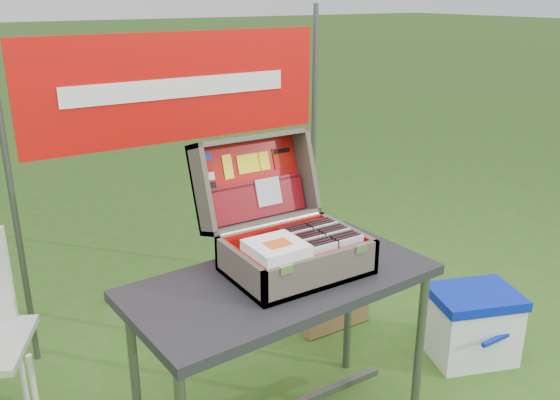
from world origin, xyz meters
TOP-DOWN VIEW (x-y plane):
  - table at (-0.10, -0.03)m, footprint 1.21×0.66m
  - table_top at (-0.10, -0.03)m, footprint 1.21×0.66m
  - table_leg_fr at (0.43, -0.26)m, footprint 0.04×0.04m
  - table_leg_bl at (-0.63, 0.20)m, footprint 0.04×0.04m
  - table_leg_br at (0.43, 0.20)m, footprint 0.04×0.04m
  - suitcase at (-0.02, 0.04)m, footprint 0.51×0.53m
  - suitcase_base_bottom at (-0.02, -0.02)m, footprint 0.51×0.37m
  - suitcase_base_wall_front at (-0.02, -0.19)m, footprint 0.51×0.02m
  - suitcase_base_wall_back at (-0.02, 0.15)m, footprint 0.51×0.02m
  - suitcase_base_wall_left at (-0.27, -0.02)m, footprint 0.02×0.37m
  - suitcase_base_wall_right at (0.22, -0.02)m, footprint 0.02×0.37m
  - suitcase_liner_floor at (-0.02, -0.02)m, footprint 0.47×0.33m
  - suitcase_latch_left at (-0.19, -0.20)m, footprint 0.05×0.01m
  - suitcase_latch_right at (0.14, -0.20)m, footprint 0.05×0.01m
  - suitcase_hinge at (-0.02, 0.16)m, footprint 0.46×0.02m
  - suitcase_lid_back at (-0.02, 0.34)m, footprint 0.51×0.13m
  - suitcase_lid_rim_far at (-0.02, 0.34)m, footprint 0.51×0.14m
  - suitcase_lid_rim_near at (-0.02, 0.23)m, footprint 0.51×0.14m
  - suitcase_lid_rim_left at (-0.27, 0.29)m, footprint 0.02×0.24m
  - suitcase_lid_rim_right at (0.22, 0.29)m, footprint 0.02×0.24m
  - suitcase_lid_liner at (-0.02, 0.33)m, footprint 0.47×0.10m
  - suitcase_liner_wall_front at (-0.02, -0.18)m, footprint 0.47×0.01m
  - suitcase_liner_wall_back at (-0.02, 0.14)m, footprint 0.47×0.01m
  - suitcase_liner_wall_left at (-0.26, -0.02)m, footprint 0.01×0.33m
  - suitcase_liner_wall_right at (0.21, -0.02)m, footprint 0.01×0.33m
  - suitcase_lid_pocket at (-0.02, 0.28)m, footprint 0.45×0.07m
  - suitcase_pocket_edge at (-0.02, 0.30)m, footprint 0.44×0.03m
  - suitcase_pocket_cd at (0.03, 0.28)m, footprint 0.11×0.04m
  - lid_sticker_cc_a at (-0.21, 0.36)m, footprint 0.05×0.01m
  - lid_sticker_cc_b at (-0.21, 0.35)m, footprint 0.05×0.01m
  - lid_sticker_cc_c at (-0.21, 0.34)m, footprint 0.05×0.01m
  - lid_sticker_cc_d at (-0.21, 0.33)m, footprint 0.05×0.01m
  - lid_card_neon_tall at (-0.12, 0.34)m, footprint 0.04×0.03m
  - lid_card_neon_main at (-0.02, 0.34)m, footprint 0.10×0.03m
  - lid_card_neon_small at (0.05, 0.34)m, footprint 0.05×0.03m
  - lid_sticker_band at (0.14, 0.34)m, footprint 0.09×0.03m
  - lid_sticker_band_bar at (0.14, 0.35)m, footprint 0.08×0.01m
  - cd_left_0 at (0.01, -0.16)m, footprint 0.11×0.01m
  - cd_left_1 at (0.01, -0.14)m, footprint 0.11×0.01m
  - cd_left_2 at (0.01, -0.12)m, footprint 0.11×0.01m
  - cd_left_3 at (0.01, -0.10)m, footprint 0.11×0.01m
  - cd_left_4 at (0.01, -0.08)m, footprint 0.11×0.01m
  - cd_left_5 at (0.01, -0.06)m, footprint 0.11×0.01m
  - cd_left_6 at (0.01, -0.04)m, footprint 0.11×0.01m
  - cd_left_7 at (0.01, -0.02)m, footprint 0.11×0.01m
  - cd_left_8 at (0.01, 0.00)m, footprint 0.11×0.01m
  - cd_left_9 at (0.01, 0.02)m, footprint 0.11×0.01m
  - cd_left_10 at (0.01, 0.04)m, footprint 0.11×0.01m
  - cd_left_11 at (0.01, 0.07)m, footprint 0.11×0.01m
  - cd_right_0 at (0.13, -0.16)m, footprint 0.11×0.01m
  - cd_right_1 at (0.13, -0.14)m, footprint 0.11×0.01m
  - cd_right_2 at (0.13, -0.12)m, footprint 0.11×0.01m
  - cd_right_3 at (0.13, -0.10)m, footprint 0.11×0.01m
  - cd_right_4 at (0.13, -0.08)m, footprint 0.11×0.01m
  - cd_right_5 at (0.13, -0.06)m, footprint 0.11×0.01m
  - cd_right_6 at (0.13, -0.04)m, footprint 0.11×0.01m
  - cd_right_7 at (0.13, -0.02)m, footprint 0.11×0.01m
  - cd_right_8 at (0.13, 0.00)m, footprint 0.11×0.01m
  - cd_right_9 at (0.13, 0.02)m, footprint 0.11×0.01m
  - cd_right_10 at (0.13, 0.04)m, footprint 0.11×0.01m
  - cd_right_11 at (0.13, 0.07)m, footprint 0.11×0.01m
  - songbook_0 at (-0.16, -0.09)m, footprint 0.19×0.19m
  - songbook_1 at (-0.16, -0.09)m, footprint 0.19×0.19m
  - songbook_2 at (-0.16, -0.09)m, footprint 0.19×0.19m
  - songbook_3 at (-0.16, -0.09)m, footprint 0.19×0.19m
  - songbook_4 at (-0.16, -0.09)m, footprint 0.19×0.19m
  - songbook_5 at (-0.16, -0.09)m, footprint 0.19×0.19m
  - songbook_6 at (-0.16, -0.09)m, footprint 0.19×0.19m
  - songbook_7 at (-0.16, -0.09)m, footprint 0.19×0.19m
  - songbook_graphic at (-0.16, -0.10)m, footprint 0.09×0.07m
  - cooler at (1.01, -0.06)m, footprint 0.50×0.44m
  - cooler_body at (1.01, -0.06)m, footprint 0.47×0.42m
  - cooler_lid at (1.01, -0.06)m, footprint 0.50×0.44m
  - cooler_handle at (1.01, -0.23)m, footprint 0.25×0.02m
  - chair_leg_br at (-0.96, 0.75)m, footprint 0.02×0.02m
  - chair_upright_right at (-0.96, 0.77)m, footprint 0.02×0.02m
  - cardboard_box at (0.61, 0.53)m, footprint 0.40×0.12m
  - banner_post_left at (-0.85, 1.10)m, footprint 0.03×0.03m
  - banner_post_right at (0.85, 1.10)m, footprint 0.03×0.03m
  - banner at (0.00, 1.09)m, footprint 1.60×0.02m
  - banner_text at (0.00, 1.08)m, footprint 1.20×0.00m

SIDE VIEW (x-z plane):
  - cooler_body at x=1.01m, z-range 0.00..0.32m
  - cooler at x=1.01m, z-range 0.00..0.37m
  - cooler_handle at x=1.01m, z-range 0.19..0.21m
  - cardboard_box at x=0.61m, z-range 0.00..0.43m
  - chair_leg_br at x=-0.96m, z-range 0.00..0.45m
  - cooler_lid at x=1.01m, z-range 0.32..0.37m
  - table_leg_fr at x=0.43m, z-range 0.00..0.69m
  - table_leg_bl at x=-0.63m, z-range 0.00..0.69m
  - table_leg_br at x=0.43m, z-range 0.00..0.69m
  - table at x=-0.10m, z-range 0.00..0.73m
  - chair_upright_right at x=-0.96m, z-range 0.45..0.87m
  - table_top at x=-0.10m, z-range 0.69..0.73m
  - suitcase_base_bottom at x=-0.02m, z-range 0.73..0.75m
  - suitcase_liner_floor at x=-0.02m, z-range 0.75..0.76m
  - suitcase_base_wall_front at x=-0.02m, z-range 0.73..0.87m
  - suitcase_base_wall_back at x=-0.02m, z-range 0.73..0.87m
  - suitcase_base_wall_left at x=-0.27m, z-range 0.73..0.87m
  - suitcase_base_wall_right at x=0.22m, z-range 0.73..0.87m
  - suitcase_liner_wall_front at x=-0.02m, z-range 0.75..0.87m
  - suitcase_liner_wall_back at x=-0.02m, z-range 0.75..0.87m
  - suitcase_liner_wall_left at x=-0.26m, z-range 0.75..0.87m
  - suitcase_liner_wall_right at x=0.21m, z-range 0.75..0.87m
  - cd_left_0 at x=0.01m, z-range 0.76..0.89m
  - cd_left_1 at x=0.01m, z-range 0.76..0.89m
  - cd_left_2 at x=0.01m, z-range 0.76..0.89m
  - cd_left_3 at x=0.01m, z-range 0.76..0.89m
  - cd_left_4 at x=0.01m, z-range 0.76..0.89m
  - cd_left_5 at x=0.01m, z-range 0.76..0.89m
  - cd_left_6 at x=0.01m, z-range 0.76..0.89m
  - cd_left_7 at x=0.01m, z-range 0.76..0.89m
  - cd_left_8 at x=0.01m, z-range 0.76..0.89m
  - cd_left_9 at x=0.01m, z-range 0.76..0.89m
  - cd_left_10 at x=0.01m, z-range 0.76..0.89m
  - cd_left_11 at x=0.01m, z-range 0.76..0.89m
  - cd_right_0 at x=0.13m, z-range 0.76..0.89m
  - cd_right_1 at x=0.13m, z-range 0.76..0.89m
  - cd_right_2 at x=0.13m, z-range 0.76..0.89m
  - cd_right_3 at x=0.13m, z-range 0.76..0.89m
  - cd_right_4 at x=0.13m, z-range 0.76..0.89m
  - cd_right_5 at x=0.13m, z-range 0.76..0.89m
  - cd_right_6 at x=0.13m, z-range 0.76..0.89m
  - cd_right_7 at x=0.13m, z-range 0.76..0.89m
  - cd_right_8 at x=0.13m, z-range 0.76..0.89m
  - cd_right_9 at x=0.13m, z-range 0.76..0.89m
  - cd_right_10 at x=0.13m, z-range 0.76..0.89m
  - cd_right_11 at x=0.13m, z-range 0.76..0.89m
  - banner_post_left at x=-0.85m, z-range 0.00..1.70m
  - banner_post_right at x=0.85m, z-range 0.00..1.70m
  - suitcase_lid_rim_near at x=-0.02m, z-range 0.83..0.89m
  - suitcase_latch_left at x=-0.19m, z-range 0.85..0.88m
  - suitcase_latch_right at x=0.14m, z-range 0.85..0.88m
  - suitcase_hinge at x=-0.02m, z-range 0.86..0.88m
  - songbook_0 at x=-0.16m, z-range 0.87..0.88m
  - songbook_1 at x=-0.16m, z-range 0.88..0.88m
  - songbook_2 at x=-0.16m, z-range 0.88..0.89m
  - songbook_3 at x=-0.16m, z-range 0.89..0.89m
  - songbook_4 at x=-0.16m, z-range 0.89..0.90m
  - songbook_5 at x=-0.16m, z-range 0.90..0.90m
  - songbook_6 at x=-0.16m, z-range 0.90..0.91m
  - songbook_7 at x=-0.16m, z-range 0.91..0.91m
  - songbook_graphic at x=-0.16m, z-range 0.91..0.91m
  - suitcase_lid_pocket at x=-0.02m, z-range 0.86..1.01m
  - suitcase at x=-0.02m, z-range 0.73..1.20m
  - suitcase_pocket_cd at x=0.03m, z-range 0.91..1.02m
  - suitcase_lid_back at x=-0.02m, z-range 0.83..1.18m
  - suitcase_pocket_edge at x=-0.02m, z-range 1.00..1.02m
  - suitcase_lid_liner at x=-0.02m, z-range 0.86..1.17m
  - lid_sticker_cc_d at x=-0.21m, z-range 1.01..1.04m
  - suitcase_lid_rim_left at x=-0.27m, z-range 0.83..1.22m
  - suitcase_lid_rim_right at x=0.22m, z-range 0.83..1.22m
  - lid_sticker_cc_c at x=-0.21m, z-range 1.04..1.07m
  - lid_card_neon_tall at x=-0.12m, z-range 1.03..1.13m
  - lid_card_neon_main at x=-0.02m, z-range 1.04..1.12m
  - lid_card_neon_small at x=0.05m, z-range 1.04..1.12m
  - lid_sticker_band at x=0.14m, z-range 1.04..1.13m
  - lid_sticker_cc_b at x=-0.21m, z-range 1.08..1.11m
  - lid_sticker_band_bar at x=0.14m, z-range 1.10..1.12m
  - lid_sticker_cc_a at x=-0.21m, z-range 1.12..1.15m
  - suitcase_lid_rim_far at x=-0.02m, z-range 1.16..1.22m
  - banner at x=0.00m, z-range 1.02..1.58m
  - banner_text at x=0.00m, z-range 1.25..1.35m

